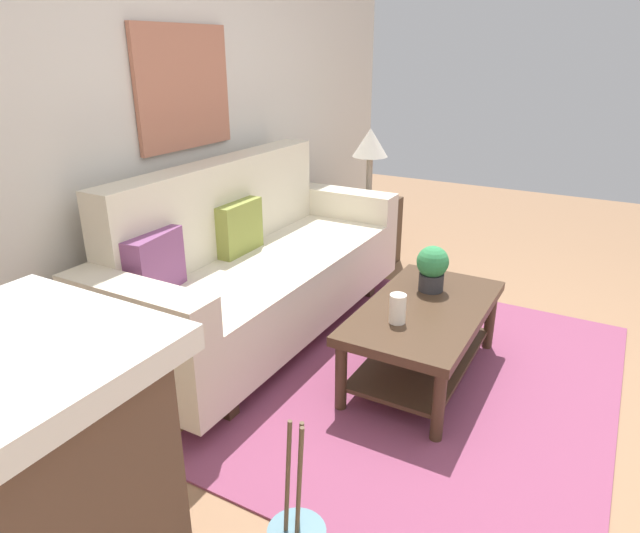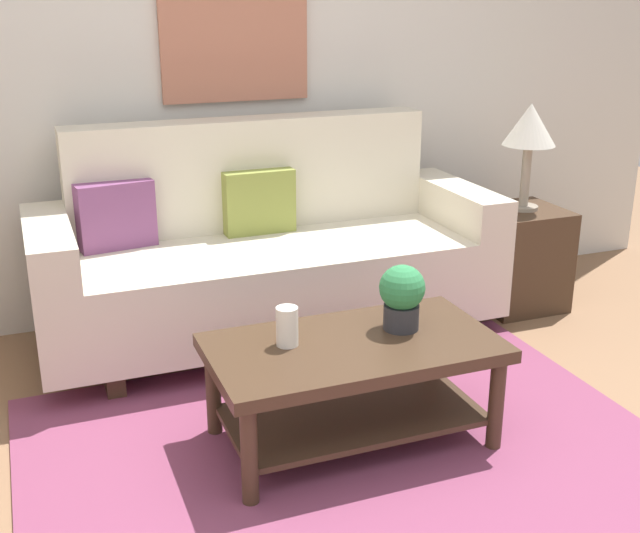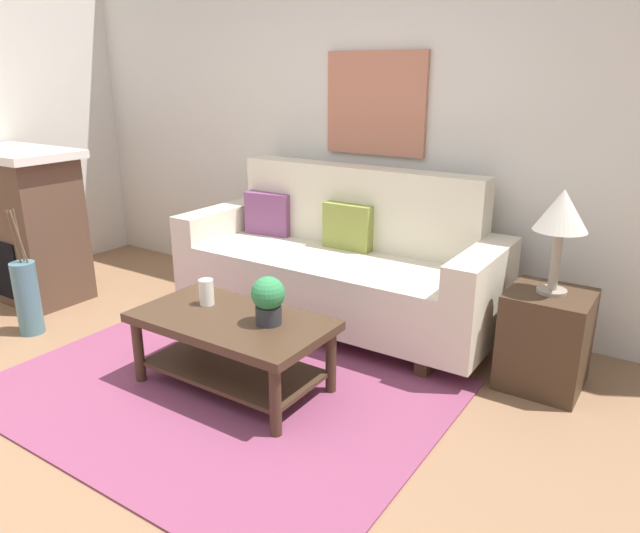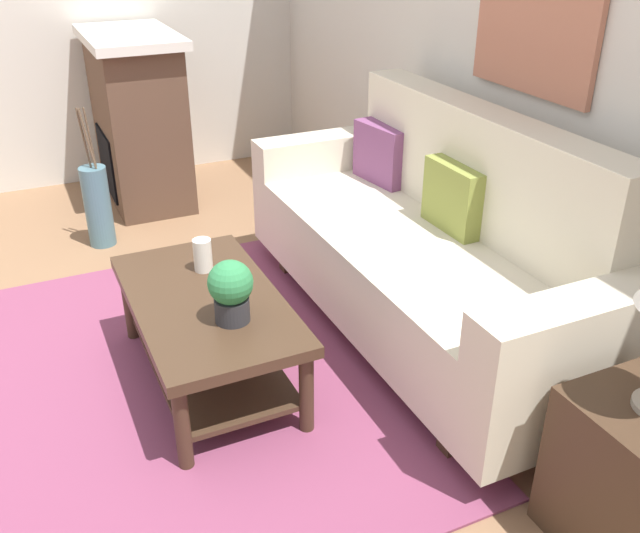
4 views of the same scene
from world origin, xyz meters
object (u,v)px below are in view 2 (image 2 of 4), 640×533
Objects in this scene: couch at (267,256)px; framed_painting at (235,31)px; throw_pillow_plum at (116,215)px; tabletop_vase at (287,326)px; potted_plant_tabletop at (402,295)px; table_lamp at (530,129)px; throw_pillow_olive at (259,202)px; coffee_table at (353,369)px; side_table at (519,258)px.

couch is 2.92× the size of framed_painting.
throw_pillow_plum is 0.47× the size of framed_painting.
tabletop_vase is 0.58× the size of potted_plant_tabletop.
framed_painting reaches higher than table_lamp.
coffee_table is at bearing -90.51° from throw_pillow_olive.
framed_painting reaches higher than tabletop_vase.
throw_pillow_olive is at bearing 170.69° from table_lamp.
throw_pillow_olive is at bearing 100.28° from potted_plant_tabletop.
throw_pillow_plum is at bearing 119.50° from coffee_table.
coffee_table is 1.42× the size of framed_painting.
framed_painting is at bearing 158.07° from table_lamp.
tabletop_vase is (0.45, -1.16, -0.17)m from throw_pillow_plum.
potted_plant_tabletop is (0.21, -1.18, -0.11)m from throw_pillow_olive.
throw_pillow_olive is 1.50m from side_table.
throw_pillow_olive is at bearing -90.00° from framed_painting.
table_lamp reaches higher than couch.
tabletop_vase reaches higher than coffee_table.
table_lamp is at bearing -4.36° from couch.
coffee_table is 1.93× the size of table_lamp.
couch is 0.28m from throw_pillow_olive.
potted_plant_tabletop is 0.46× the size of table_lamp.
table_lamp is 0.74× the size of framed_painting.
side_table is at bearing -9.31° from throw_pillow_olive.
throw_pillow_olive is at bearing 170.69° from side_table.
couch is at bearing -10.08° from throw_pillow_plum.
couch is 8.62× the size of potted_plant_tabletop.
throw_pillow_plum is at bearing 173.73° from table_lamp.
side_table is 0.98× the size of table_lamp.
throw_pillow_olive is at bearing 77.79° from tabletop_vase.
framed_painting is (-0.21, 1.52, 0.92)m from potted_plant_tabletop.
potted_plant_tabletop is 0.47× the size of side_table.
throw_pillow_olive is 0.64× the size of side_table.
side_table is 0.72× the size of framed_painting.
table_lamp is (1.21, 0.95, 0.42)m from potted_plant_tabletop.
side_table is at bearing -6.27° from throw_pillow_plum.
throw_pillow_olive is 1.37× the size of potted_plant_tabletop.
couch is 3.96× the size of table_lamp.
throw_pillow_plum is 1.13m from framed_painting.
throw_pillow_olive is at bearing 90.00° from couch.
tabletop_vase is at bearing -103.64° from couch.
table_lamp reaches higher than throw_pillow_plum.
table_lamp is at bearing 37.91° from potted_plant_tabletop.
tabletop_vase is 0.26× the size of table_lamp.
throw_pillow_plum and throw_pillow_olive have the same top height.
potted_plant_tabletop is at bearing -2.20° from tabletop_vase.
couch is 1.44m from side_table.
coffee_table is at bearing -90.57° from couch.
throw_pillow_plum is 2.18m from side_table.
couch is 6.27× the size of throw_pillow_plum.
throw_pillow_plum is 0.33× the size of coffee_table.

